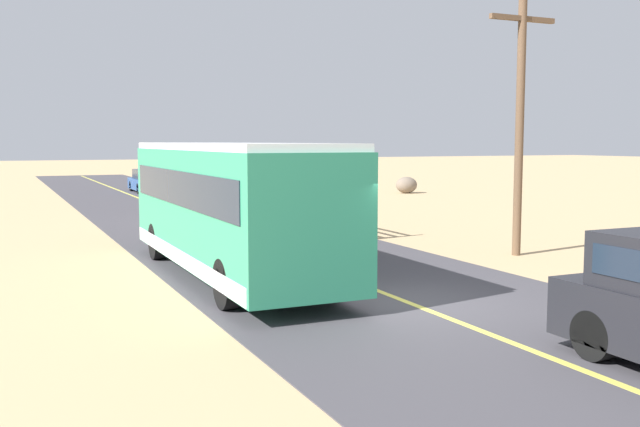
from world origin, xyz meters
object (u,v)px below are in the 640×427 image
(boulder_mid_field, at_px, (407,185))
(power_pole_near, at_px, (520,118))
(bus, at_px, (230,205))
(livestock_truck, at_px, (235,179))
(car_far, at_px, (148,182))

(boulder_mid_field, bearing_deg, power_pole_near, -114.09)
(bus, relative_size, boulder_mid_field, 7.17)
(livestock_truck, xyz_separation_m, power_pole_near, (5.01, -10.66, 2.13))
(car_far, bearing_deg, boulder_mid_field, -27.15)
(livestock_truck, relative_size, power_pole_near, 1.33)
(power_pole_near, distance_m, boulder_mid_field, 25.04)
(bus, height_order, power_pole_near, power_pole_near)
(livestock_truck, height_order, power_pole_near, power_pole_near)
(power_pole_near, bearing_deg, car_far, 98.74)
(car_far, bearing_deg, bus, -97.31)
(car_far, bearing_deg, power_pole_near, -81.26)
(livestock_truck, bearing_deg, power_pole_near, -64.83)
(power_pole_near, bearing_deg, boulder_mid_field, 65.91)
(livestock_truck, xyz_separation_m, boulder_mid_field, (15.14, 11.99, -1.27))
(livestock_truck, height_order, bus, bus)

